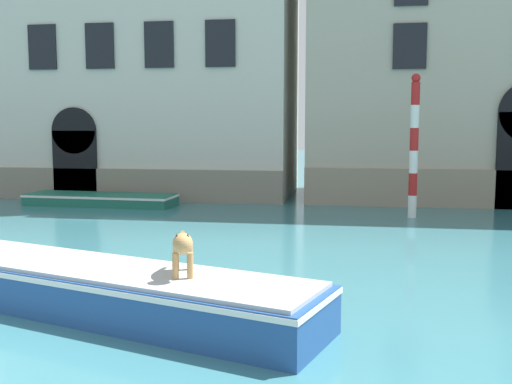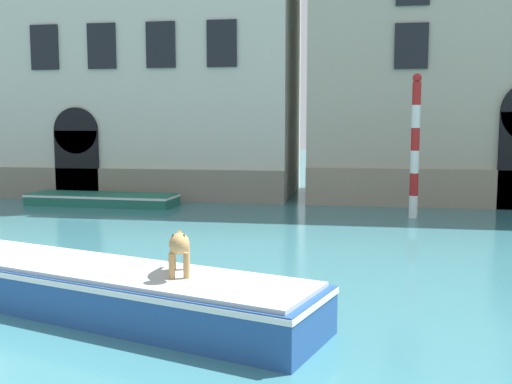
{
  "view_description": "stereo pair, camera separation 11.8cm",
  "coord_description": "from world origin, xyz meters",
  "px_view_note": "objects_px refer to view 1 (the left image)",
  "views": [
    {
      "loc": [
        6.25,
        -4.73,
        3.01
      ],
      "look_at": [
        3.81,
        10.54,
        1.2
      ],
      "focal_mm": 42.0,
      "sensor_mm": 36.0,
      "label": 1
    },
    {
      "loc": [
        6.36,
        -4.71,
        3.01
      ],
      "look_at": [
        3.81,
        10.54,
        1.2
      ],
      "focal_mm": 42.0,
      "sensor_mm": 36.0,
      "label": 2
    }
  ],
  "objects_px": {
    "boat_foreground": "(97,287)",
    "dog_on_deck": "(183,245)",
    "mooring_pole_0": "(414,146)",
    "boat_moored_near_palazzo": "(101,199)"
  },
  "relations": [
    {
      "from": "dog_on_deck",
      "to": "boat_moored_near_palazzo",
      "type": "relative_size",
      "value": 0.18
    },
    {
      "from": "boat_foreground",
      "to": "dog_on_deck",
      "type": "xyz_separation_m",
      "value": [
        1.54,
        -0.4,
        0.81
      ]
    },
    {
      "from": "boat_moored_near_palazzo",
      "to": "mooring_pole_0",
      "type": "distance_m",
      "value": 11.18
    },
    {
      "from": "boat_foreground",
      "to": "dog_on_deck",
      "type": "bearing_deg",
      "value": 3.12
    },
    {
      "from": "boat_moored_near_palazzo",
      "to": "mooring_pole_0",
      "type": "relative_size",
      "value": 1.23
    },
    {
      "from": "dog_on_deck",
      "to": "mooring_pole_0",
      "type": "bearing_deg",
      "value": 142.65
    },
    {
      "from": "boat_moored_near_palazzo",
      "to": "dog_on_deck",
      "type": "bearing_deg",
      "value": -58.94
    },
    {
      "from": "boat_moored_near_palazzo",
      "to": "mooring_pole_0",
      "type": "xyz_separation_m",
      "value": [
        10.93,
        -1.15,
        2.06
      ]
    },
    {
      "from": "dog_on_deck",
      "to": "boat_moored_near_palazzo",
      "type": "xyz_separation_m",
      "value": [
        -6.57,
        12.09,
        -0.99
      ]
    },
    {
      "from": "boat_moored_near_palazzo",
      "to": "mooring_pole_0",
      "type": "bearing_deg",
      "value": -3.46
    }
  ]
}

